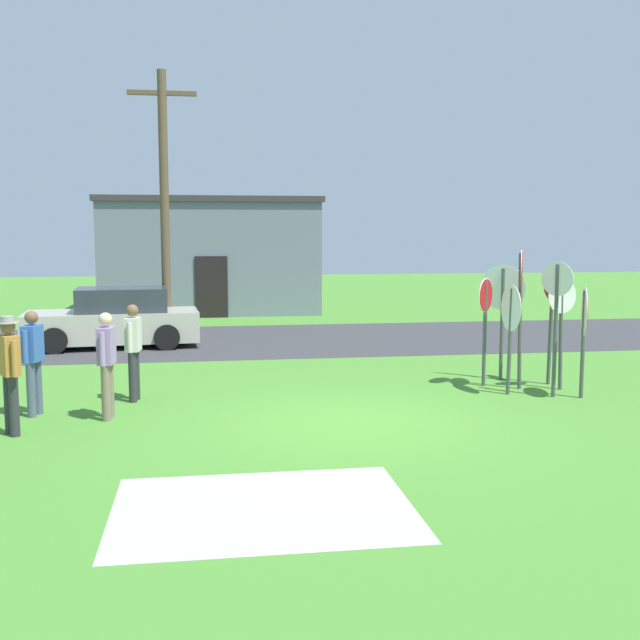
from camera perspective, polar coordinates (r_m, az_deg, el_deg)
The scene contains 18 objects.
ground_plane at distance 11.85m, azimuth 2.37°, elevation -7.70°, with size 80.00×80.00×0.00m, color #47842D.
street_asphalt at distance 20.74m, azimuth -2.48°, elevation -1.46°, with size 60.00×6.40×0.01m, color #38383A.
concrete_path at distance 8.36m, azimuth -4.30°, elevation -13.91°, with size 3.20×2.40×0.01m, color #ADAAA3.
building_background at distance 28.01m, azimuth -8.23°, elevation 4.85°, with size 7.83×4.07×4.14m.
utility_pole at distance 20.90m, azimuth -11.61°, elevation 8.77°, with size 1.80×0.24×7.15m.
parked_car_on_street at distance 20.09m, azimuth -15.15°, elevation 0.01°, with size 4.42×2.26×1.51m.
stop_sign_low_front at distance 15.17m, azimuth 16.99°, elevation 1.13°, with size 0.11×0.68×2.30m.
stop_sign_leaning_right at distance 14.55m, azimuth 14.86°, elevation 1.85°, with size 0.32×0.68×2.61m.
stop_sign_center_cluster at distance 14.70m, azimuth 12.31°, elevation 0.46°, with size 0.45×0.49×2.07m.
stop_sign_far_back at distance 15.37m, azimuth 13.56°, elevation 1.43°, with size 0.73×0.54×2.29m.
stop_sign_rear_right at distance 14.75m, azimuth 17.69°, elevation 0.33°, with size 0.63×0.20×2.08m.
stop_sign_tallest at distance 14.04m, azimuth 14.15°, elevation 0.01°, with size 0.11×0.84×1.99m.
stop_sign_nearest at distance 14.10m, azimuth 19.23°, elevation -0.20°, with size 0.32×0.80×1.97m.
stop_sign_rear_left at distance 14.00m, azimuth 17.33°, elevation 0.86°, with size 0.37×0.50×2.42m.
person_on_left at distance 12.31m, azimuth -15.73°, elevation -2.88°, with size 0.27×0.57×1.69m.
person_with_sunhat at distance 12.93m, azimuth -20.76°, elevation -2.61°, with size 0.30×0.55×1.69m.
person_in_dark_shirt at distance 13.53m, azimuth -13.85°, elevation -1.98°, with size 0.27×0.56×1.69m.
person_in_teal at distance 11.81m, azimuth -22.29°, elevation -3.36°, with size 0.37×0.50×1.74m.
Camera 1 is at (-2.21, -11.26, 2.94)m, focal length 42.59 mm.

